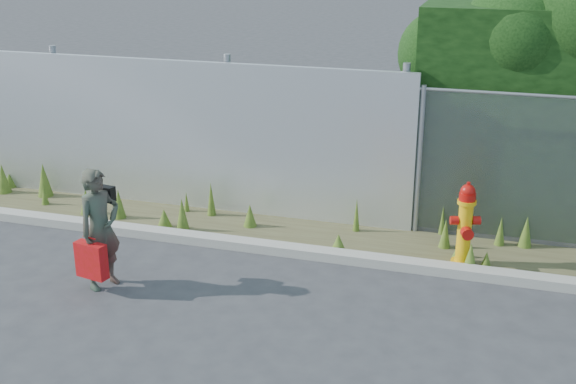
{
  "coord_description": "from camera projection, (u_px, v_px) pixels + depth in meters",
  "views": [
    {
      "loc": [
        2.0,
        -6.29,
        3.91
      ],
      "look_at": [
        -0.3,
        1.4,
        1.0
      ],
      "focal_mm": 45.0,
      "sensor_mm": 36.0,
      "label": 1
    }
  ],
  "objects": [
    {
      "name": "black_shoulder_bag",
      "position": [
        105.0,
        194.0,
        8.29
      ],
      "size": [
        0.24,
        0.1,
        0.18
      ],
      "rotation": [
        0.0,
        0.0,
        -0.13
      ],
      "color": "black"
    },
    {
      "name": "ground",
      "position": [
        277.0,
        328.0,
        7.54
      ],
      "size": [
        80.0,
        80.0,
        0.0
      ],
      "primitive_type": "plane",
      "color": "#353538",
      "rests_on": "ground"
    },
    {
      "name": "curb",
      "position": [
        320.0,
        254.0,
        9.14
      ],
      "size": [
        16.0,
        0.22,
        0.12
      ],
      "primitive_type": "cube",
      "color": "#A29E92",
      "rests_on": "ground"
    },
    {
      "name": "woman",
      "position": [
        100.0,
        229.0,
        8.22
      ],
      "size": [
        0.53,
        0.62,
        1.43
      ],
      "primitive_type": "imported",
      "rotation": [
        0.0,
        0.0,
        1.14
      ],
      "color": "#0F6548",
      "rests_on": "ground"
    },
    {
      "name": "fire_hydrant",
      "position": [
        465.0,
        226.0,
        8.8
      ],
      "size": [
        0.36,
        0.33,
        1.09
      ],
      "rotation": [
        0.0,
        0.0,
        0.29
      ],
      "color": "#F1B20C",
      "rests_on": "ground"
    },
    {
      "name": "corrugated_fence",
      "position": [
        130.0,
        131.0,
        10.75
      ],
      "size": [
        8.5,
        0.21,
        2.3
      ],
      "color": "silver",
      "rests_on": "ground"
    },
    {
      "name": "weed_strip",
      "position": [
        284.0,
        224.0,
        9.89
      ],
      "size": [
        16.0,
        1.31,
        0.54
      ],
      "color": "#4D482C",
      "rests_on": "ground"
    },
    {
      "name": "red_tote_bag",
      "position": [
        91.0,
        260.0,
        8.17
      ],
      "size": [
        0.38,
        0.14,
        0.5
      ],
      "rotation": [
        0.0,
        0.0,
        -0.2
      ],
      "color": "#AE1209"
    }
  ]
}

